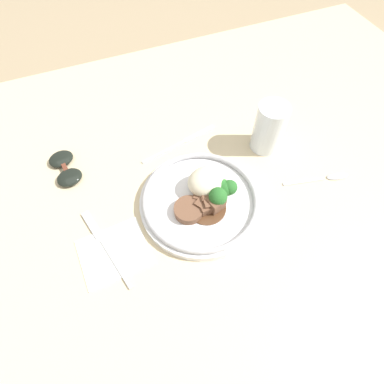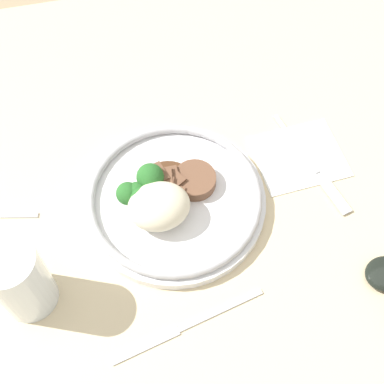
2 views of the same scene
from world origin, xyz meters
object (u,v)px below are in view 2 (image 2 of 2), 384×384
at_px(juice_glass, 20,282).
at_px(fork, 317,172).
at_px(plate, 170,198).
at_px(knife, 183,328).

bearing_deg(juice_glass, fork, -166.82).
xyz_separation_m(plate, fork, (-0.22, -0.01, -0.02)).
distance_m(plate, fork, 0.22).
bearing_deg(plate, knife, 83.38).
relative_size(plate, juice_glass, 2.14).
relative_size(fork, knife, 0.93).
bearing_deg(fork, knife, -67.25).
height_order(plate, fork, plate).
xyz_separation_m(juice_glass, knife, (-0.18, 0.08, -0.05)).
bearing_deg(fork, plate, -102.71).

